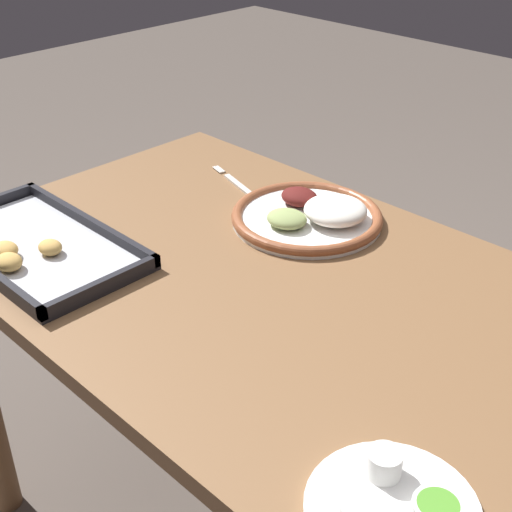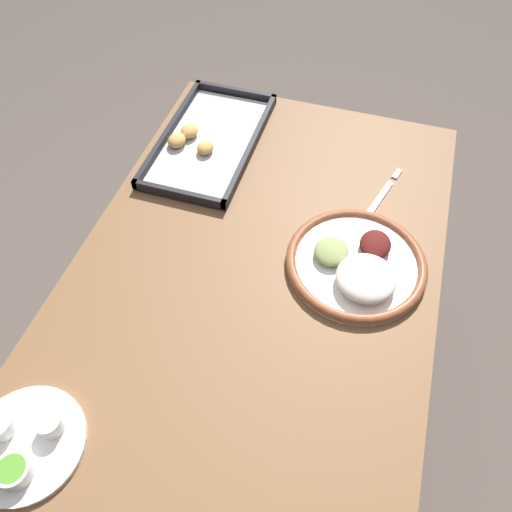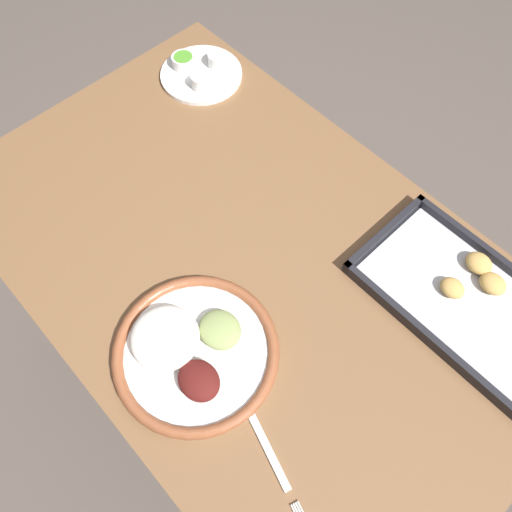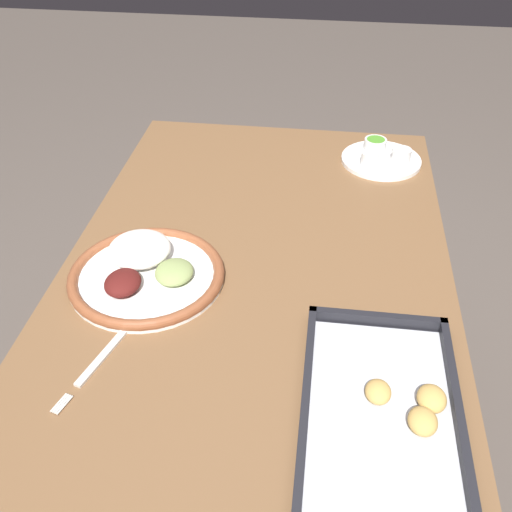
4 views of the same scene
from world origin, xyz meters
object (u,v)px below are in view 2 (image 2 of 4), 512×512
object	(u,v)px
baking_tray	(207,141)
saucer_plate	(23,444)
dinner_plate	(357,264)
fork	(377,202)

from	to	relation	value
baking_tray	saucer_plate	bearing A→B (deg)	178.39
dinner_plate	fork	size ratio (longest dim) A/B	1.28
dinner_plate	saucer_plate	xyz separation A→B (m)	(-0.49, 0.43, -0.00)
fork	baking_tray	size ratio (longest dim) A/B	0.54
dinner_plate	saucer_plate	world-z (taller)	dinner_plate
dinner_plate	baking_tray	world-z (taller)	dinner_plate
dinner_plate	baking_tray	xyz separation A→B (m)	(0.26, 0.41, -0.01)
dinner_plate	baking_tray	size ratio (longest dim) A/B	0.69
saucer_plate	baking_tray	size ratio (longest dim) A/B	0.46
dinner_plate	fork	world-z (taller)	dinner_plate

